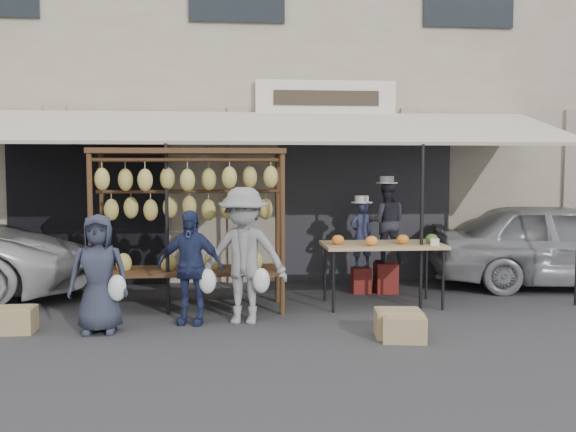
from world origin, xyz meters
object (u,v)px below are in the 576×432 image
customer_left (99,274)px  crate_far (13,320)px  customer_right (244,255)px  vendor_right (386,222)px  crate_near_b (398,324)px  sedan (563,244)px  produce_table (383,246)px  crate_near_a (404,328)px  vendor_left (361,234)px  banana_rack (189,198)px  customer_mid (190,267)px

customer_left → crate_far: (-1.04, 0.11, -0.56)m
customer_right → vendor_right: bearing=50.7°
crate_near_b → sedan: (3.50, 2.73, 0.56)m
produce_table → sedan: bearing=18.2°
crate_near_a → crate_far: bearing=169.8°
produce_table → customer_left: 3.91m
vendor_left → crate_far: 5.14m
crate_near_b → vendor_left: bearing=87.4°
produce_table → crate_near_b: produce_table is taller
vendor_left → customer_right: (-1.90, -1.77, -0.06)m
crate_far → banana_rack: bearing=25.2°
banana_rack → customer_left: size_ratio=1.82×
produce_table → vendor_left: size_ratio=1.60×
banana_rack → produce_table: bearing=0.9°
vendor_left → crate_far: size_ratio=2.11×
banana_rack → vendor_right: banana_rack is taller
vendor_left → customer_right: bearing=27.0°
customer_left → customer_mid: 1.12m
produce_table → crate_near_b: (-0.22, -1.66, -0.70)m
vendor_right → crate_far: size_ratio=2.57×
customer_mid → sedan: size_ratio=0.34×
crate_near_a → customer_mid: bearing=156.7°
customer_right → crate_near_b: size_ratio=3.28×
vendor_left → sedan: 3.39m
customer_right → crate_far: size_ratio=3.44×
vendor_right → sedan: bearing=-166.0°
crate_near_b → crate_far: (-4.56, 0.65, -0.01)m
customer_mid → crate_near_a: size_ratio=2.95×
customer_right → customer_mid: bearing=-168.6°
sedan → banana_rack: bearing=110.4°
vendor_left → sedan: (3.38, 0.10, -0.21)m
crate_near_a → vendor_right: bearing=79.9°
banana_rack → customer_left: banana_rack is taller
crate_near_a → crate_near_b: size_ratio=0.93×
crate_far → sedan: sedan is taller
customer_mid → customer_right: (0.68, -0.02, 0.14)m
vendor_right → sedan: vendor_right is taller
vendor_left → crate_near_b: size_ratio=2.01×
customer_left → crate_near_a: bearing=-12.7°
crate_near_a → customer_left: bearing=168.6°
customer_right → sedan: (5.28, 1.87, -0.15)m
customer_right → customer_left: bearing=-156.0°
customer_right → crate_near_a: size_ratio=3.53×
customer_mid → customer_right: size_ratio=0.84×
produce_table → customer_left: customer_left is taller
crate_near_a → banana_rack: bearing=144.5°
vendor_left → crate_near_a: 2.92m
banana_rack → crate_near_a: bearing=-35.5°
produce_table → customer_mid: size_ratio=1.17×
produce_table → crate_near_b: size_ratio=3.22×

